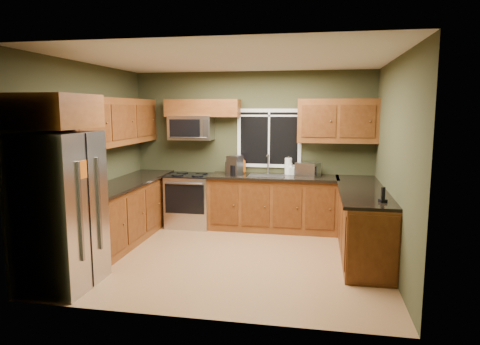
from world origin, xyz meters
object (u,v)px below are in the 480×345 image
(toaster_oven, at_px, (308,169))
(soap_bottle_b, at_px, (291,169))
(kettle, at_px, (229,166))
(cordless_phone, at_px, (383,198))
(paper_towel_roll, at_px, (288,166))
(soap_bottle_c, at_px, (235,170))
(range, at_px, (190,200))
(coffee_maker, at_px, (235,166))
(microwave, at_px, (191,128))
(refrigerator, at_px, (61,211))
(soap_bottle_a, at_px, (243,164))

(toaster_oven, xyz_separation_m, soap_bottle_b, (-0.29, 0.09, -0.01))
(kettle, relative_size, cordless_phone, 1.36)
(paper_towel_roll, distance_m, soap_bottle_c, 0.92)
(kettle, bearing_deg, range, -164.79)
(paper_towel_roll, bearing_deg, kettle, -178.34)
(coffee_maker, height_order, soap_bottle_c, coffee_maker)
(microwave, xyz_separation_m, soap_bottle_c, (0.80, -0.09, -0.71))
(kettle, xyz_separation_m, paper_towel_roll, (1.04, 0.03, 0.03))
(refrigerator, xyz_separation_m, paper_towel_roll, (2.39, 2.98, 0.18))
(refrigerator, distance_m, coffee_maker, 3.12)
(microwave, height_order, soap_bottle_c, microwave)
(range, xyz_separation_m, paper_towel_roll, (1.70, 0.21, 0.61))
(paper_towel_roll, bearing_deg, refrigerator, -128.72)
(coffee_maker, relative_size, kettle, 1.33)
(microwave, bearing_deg, toaster_oven, -1.51)
(toaster_oven, distance_m, soap_bottle_a, 1.15)
(toaster_oven, distance_m, cordless_phone, 2.12)
(refrigerator, relative_size, kettle, 7.17)
(kettle, relative_size, paper_towel_roll, 0.80)
(toaster_oven, distance_m, soap_bottle_c, 1.24)
(coffee_maker, distance_m, cordless_phone, 2.81)
(soap_bottle_a, height_order, cordless_phone, soap_bottle_a)
(range, xyz_separation_m, cordless_phone, (2.98, -1.81, 0.53))
(toaster_oven, relative_size, paper_towel_roll, 1.41)
(toaster_oven, xyz_separation_m, paper_towel_roll, (-0.34, 0.13, 0.03))
(kettle, height_order, paper_towel_roll, paper_towel_roll)
(coffee_maker, relative_size, paper_towel_roll, 1.07)
(kettle, relative_size, soap_bottle_c, 1.55)
(microwave, height_order, cordless_phone, microwave)
(soap_bottle_b, bearing_deg, refrigerator, -129.69)
(toaster_oven, xyz_separation_m, soap_bottle_a, (-1.14, 0.15, 0.04))
(microwave, distance_m, toaster_oven, 2.15)
(kettle, bearing_deg, coffee_maker, -56.23)
(soap_bottle_c, bearing_deg, coffee_maker, -83.17)
(coffee_maker, bearing_deg, soap_bottle_a, 71.68)
(microwave, distance_m, kettle, 0.95)
(paper_towel_roll, xyz_separation_m, soap_bottle_c, (-0.90, -0.16, -0.06))
(soap_bottle_b, relative_size, cordless_phone, 1.08)
(refrigerator, height_order, toaster_oven, refrigerator)
(soap_bottle_c, bearing_deg, soap_bottle_a, 61.21)
(coffee_maker, xyz_separation_m, soap_bottle_b, (0.94, 0.21, -0.06))
(toaster_oven, height_order, paper_towel_roll, paper_towel_roll)
(range, height_order, paper_towel_roll, paper_towel_roll)
(soap_bottle_b, height_order, soap_bottle_c, soap_bottle_b)
(range, distance_m, cordless_phone, 3.53)
(refrigerator, bearing_deg, soap_bottle_b, 50.31)
(kettle, distance_m, cordless_phone, 3.06)
(range, height_order, kettle, kettle)
(toaster_oven, distance_m, kettle, 1.38)
(range, relative_size, kettle, 3.73)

